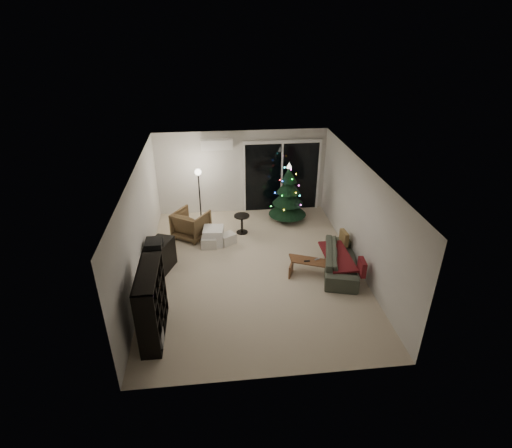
{
  "coord_description": "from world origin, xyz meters",
  "views": [
    {
      "loc": [
        -0.81,
        -7.91,
        5.39
      ],
      "look_at": [
        0.1,
        0.3,
        1.05
      ],
      "focal_mm": 28.0,
      "sensor_mm": 36.0,
      "label": 1
    }
  ],
  "objects_px": {
    "bookshelf": "(142,304)",
    "sofa": "(341,260)",
    "christmas_tree": "(288,192)",
    "media_cabinet": "(156,261)",
    "armchair": "(191,224)",
    "coffee_table": "(313,267)"
  },
  "relations": [
    {
      "from": "media_cabinet",
      "to": "christmas_tree",
      "type": "bearing_deg",
      "value": 56.2
    },
    {
      "from": "bookshelf",
      "to": "sofa",
      "type": "distance_m",
      "value": 4.63
    },
    {
      "from": "sofa",
      "to": "bookshelf",
      "type": "bearing_deg",
      "value": 126.45
    },
    {
      "from": "sofa",
      "to": "coffee_table",
      "type": "bearing_deg",
      "value": 110.48
    },
    {
      "from": "media_cabinet",
      "to": "armchair",
      "type": "xyz_separation_m",
      "value": [
        0.75,
        1.71,
        0.01
      ]
    },
    {
      "from": "armchair",
      "to": "coffee_table",
      "type": "bearing_deg",
      "value": 177.0
    },
    {
      "from": "coffee_table",
      "to": "bookshelf",
      "type": "bearing_deg",
      "value": -133.36
    },
    {
      "from": "bookshelf",
      "to": "sofa",
      "type": "relative_size",
      "value": 0.75
    },
    {
      "from": "media_cabinet",
      "to": "coffee_table",
      "type": "height_order",
      "value": "media_cabinet"
    },
    {
      "from": "media_cabinet",
      "to": "coffee_table",
      "type": "relative_size",
      "value": 1.08
    },
    {
      "from": "media_cabinet",
      "to": "sofa",
      "type": "xyz_separation_m",
      "value": [
        4.3,
        -0.32,
        -0.1
      ]
    },
    {
      "from": "armchair",
      "to": "christmas_tree",
      "type": "height_order",
      "value": "christmas_tree"
    },
    {
      "from": "media_cabinet",
      "to": "christmas_tree",
      "type": "height_order",
      "value": "christmas_tree"
    },
    {
      "from": "media_cabinet",
      "to": "armchair",
      "type": "bearing_deg",
      "value": 88.16
    },
    {
      "from": "armchair",
      "to": "media_cabinet",
      "type": "bearing_deg",
      "value": 99.51
    },
    {
      "from": "sofa",
      "to": "christmas_tree",
      "type": "xyz_separation_m",
      "value": [
        -0.78,
        2.73,
        0.61
      ]
    },
    {
      "from": "christmas_tree",
      "to": "sofa",
      "type": "bearing_deg",
      "value": -73.96
    },
    {
      "from": "sofa",
      "to": "coffee_table",
      "type": "height_order",
      "value": "sofa"
    },
    {
      "from": "bookshelf",
      "to": "sofa",
      "type": "xyz_separation_m",
      "value": [
        4.3,
        1.66,
        -0.43
      ]
    },
    {
      "from": "bookshelf",
      "to": "christmas_tree",
      "type": "bearing_deg",
      "value": 71.59
    },
    {
      "from": "bookshelf",
      "to": "media_cabinet",
      "type": "relative_size",
      "value": 1.18
    },
    {
      "from": "sofa",
      "to": "media_cabinet",
      "type": "bearing_deg",
      "value": 101.14
    }
  ]
}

